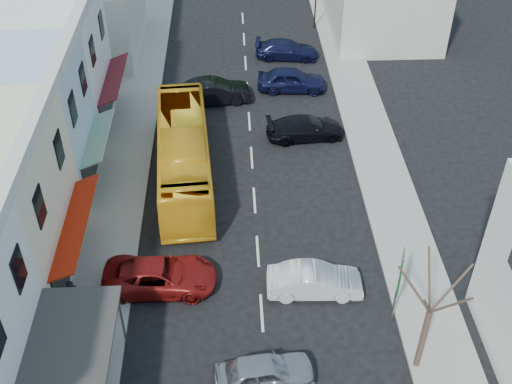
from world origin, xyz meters
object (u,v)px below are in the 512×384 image
bus (184,156)px  car_silver (264,372)px  car_white (315,281)px  pedestrian_left (74,297)px  direction_sign (397,290)px  street_tree (430,312)px  car_red (160,276)px

bus → car_silver: bus is taller
car_white → pedestrian_left: 10.87m
car_silver → direction_sign: direction_sign is taller
pedestrian_left → street_tree: (14.64, -3.55, 2.44)m
street_tree → car_white: bearing=131.2°
bus → street_tree: size_ratio=1.69×
car_white → pedestrian_left: pedestrian_left is taller
bus → direction_sign: 14.51m
car_silver → car_red: (-4.58, 5.47, 0.00)m
car_silver → pedestrian_left: pedestrian_left is taller
bus → pedestrian_left: bearing=-118.7°
pedestrian_left → direction_sign: size_ratio=0.45×
car_red → bus: bearing=-3.9°
pedestrian_left → street_tree: street_tree is taller
pedestrian_left → direction_sign: (14.14, -1.00, 0.89)m
direction_sign → car_red: bearing=-175.3°
car_red → pedestrian_left: size_ratio=2.71×
direction_sign → car_silver: bearing=-134.8°
car_silver → pedestrian_left: size_ratio=2.59×
car_white → street_tree: bearing=-137.0°
car_white → street_tree: 6.38m
bus → car_white: size_ratio=2.64×
bus → direction_sign: size_ratio=3.07×
car_silver → car_white: bearing=-35.9°
car_white → car_red: same height
car_red → direction_sign: 10.80m
car_silver → pedestrian_left: (-8.26, 4.06, 0.30)m
car_red → direction_sign: size_ratio=1.22×
car_white → street_tree: street_tree is taller
bus → pedestrian_left: size_ratio=6.82×
car_silver → car_red: same height
bus → pedestrian_left: (-4.47, -9.81, -0.55)m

